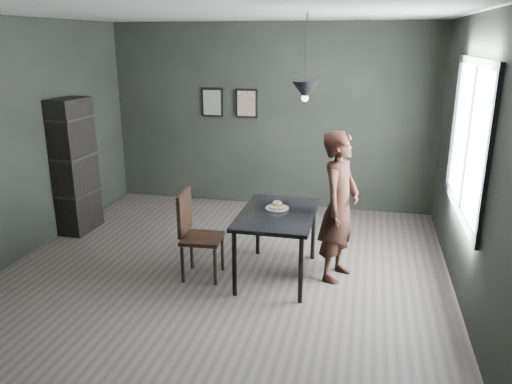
% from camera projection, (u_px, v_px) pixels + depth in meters
% --- Properties ---
extents(ground, '(5.00, 5.00, 0.00)m').
position_uv_depth(ground, '(225.00, 270.00, 5.74)').
color(ground, '#393531').
rests_on(ground, ground).
extents(back_wall, '(5.00, 0.10, 2.80)m').
position_uv_depth(back_wall, '(269.00, 117.00, 7.66)').
color(back_wall, black).
rests_on(back_wall, ground).
extents(ceiling, '(5.00, 5.00, 0.02)m').
position_uv_depth(ceiling, '(220.00, 12.00, 4.92)').
color(ceiling, silver).
rests_on(ceiling, ground).
extents(window_assembly, '(0.04, 1.96, 1.56)m').
position_uv_depth(window_assembly, '(468.00, 139.00, 4.93)').
color(window_assembly, white).
rests_on(window_assembly, ground).
extents(cafe_table, '(0.80, 1.20, 0.75)m').
position_uv_depth(cafe_table, '(277.00, 219.00, 5.42)').
color(cafe_table, black).
rests_on(cafe_table, ground).
extents(white_plate, '(0.23, 0.23, 0.01)m').
position_uv_depth(white_plate, '(277.00, 209.00, 5.49)').
color(white_plate, silver).
rests_on(white_plate, cafe_table).
extents(donut_pile, '(0.18, 0.19, 0.08)m').
position_uv_depth(donut_pile, '(277.00, 206.00, 5.48)').
color(donut_pile, beige).
rests_on(donut_pile, white_plate).
extents(woman, '(0.56, 0.69, 1.65)m').
position_uv_depth(woman, '(339.00, 207.00, 5.35)').
color(woman, black).
rests_on(woman, ground).
extents(wood_chair, '(0.45, 0.45, 0.98)m').
position_uv_depth(wood_chair, '(194.00, 229.00, 5.45)').
color(wood_chair, black).
rests_on(wood_chair, ground).
extents(shelf_unit, '(0.37, 0.62, 1.81)m').
position_uv_depth(shelf_unit, '(75.00, 166.00, 6.70)').
color(shelf_unit, black).
rests_on(shelf_unit, ground).
extents(pendant_lamp, '(0.28, 0.28, 0.86)m').
position_uv_depth(pendant_lamp, '(305.00, 90.00, 5.05)').
color(pendant_lamp, black).
rests_on(pendant_lamp, ground).
extents(framed_print_left, '(0.34, 0.04, 0.44)m').
position_uv_depth(framed_print_left, '(212.00, 102.00, 7.76)').
color(framed_print_left, black).
rests_on(framed_print_left, ground).
extents(framed_print_right, '(0.34, 0.04, 0.44)m').
position_uv_depth(framed_print_right, '(247.00, 103.00, 7.64)').
color(framed_print_right, black).
rests_on(framed_print_right, ground).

